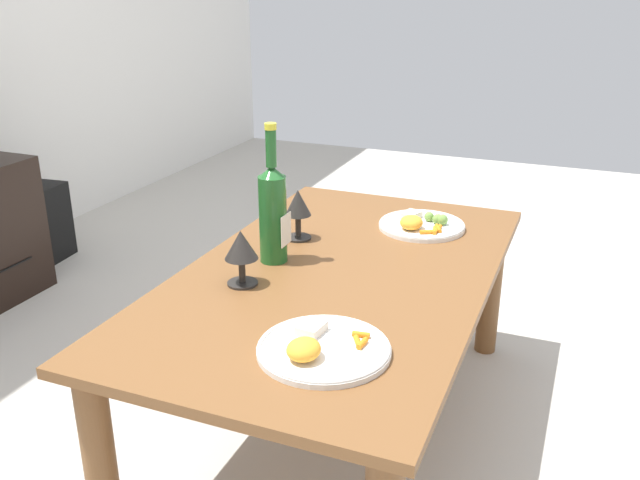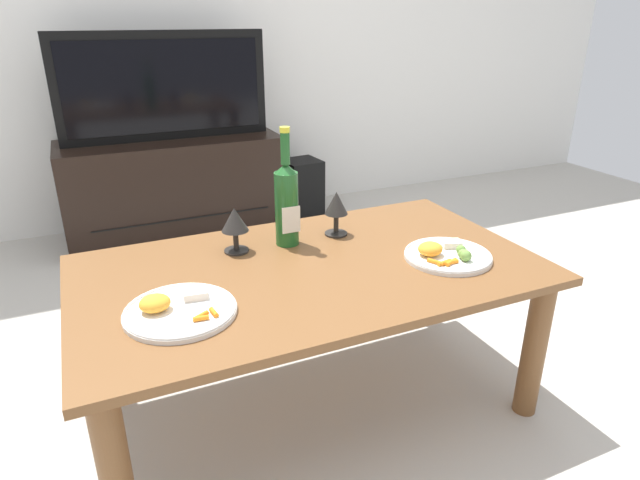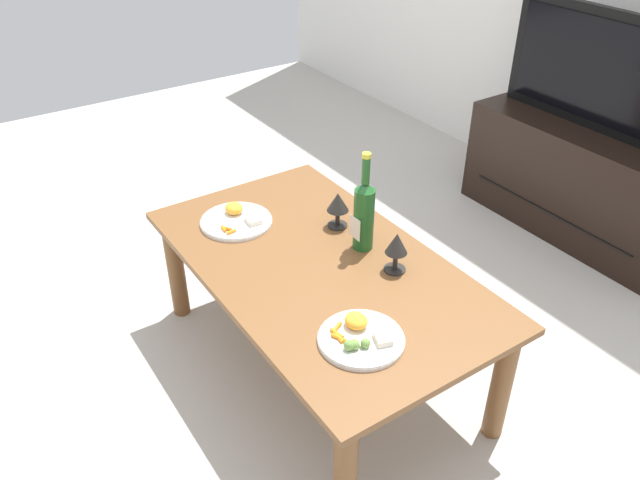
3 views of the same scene
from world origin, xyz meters
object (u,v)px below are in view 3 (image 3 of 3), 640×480
(dinner_plate_right, at_px, (360,337))
(tv_stand, at_px, (583,180))
(wine_bottle, at_px, (365,213))
(goblet_right, at_px, (396,246))
(goblet_left, at_px, (338,204))
(tv_screen, at_px, (610,73))
(dining_table, at_px, (320,281))
(dinner_plate_left, at_px, (236,220))

(dinner_plate_right, bearing_deg, tv_stand, 105.85)
(wine_bottle, relative_size, dinner_plate_right, 1.43)
(tv_stand, distance_m, goblet_right, 1.52)
(goblet_left, relative_size, dinner_plate_right, 0.55)
(tv_screen, height_order, wine_bottle, tv_screen)
(tv_screen, height_order, goblet_right, tv_screen)
(tv_screen, bearing_deg, tv_stand, 90.00)
(dining_table, height_order, wine_bottle, wine_bottle)
(goblet_right, bearing_deg, tv_screen, 101.05)
(goblet_right, distance_m, dinner_plate_right, 0.39)
(tv_stand, bearing_deg, dinner_plate_right, -74.15)
(goblet_left, relative_size, goblet_right, 0.96)
(tv_stand, xyz_separation_m, tv_screen, (0.00, -0.00, 0.54))
(tv_screen, bearing_deg, dinner_plate_left, -99.37)
(dining_table, distance_m, tv_screen, 1.70)
(goblet_left, distance_m, dinner_plate_left, 0.39)
(tv_screen, bearing_deg, dining_table, -86.18)
(tv_screen, height_order, dinner_plate_right, tv_screen)
(goblet_left, distance_m, goblet_right, 0.34)
(dinner_plate_left, bearing_deg, dining_table, 16.09)
(wine_bottle, xyz_separation_m, dinner_plate_left, (-0.40, -0.30, -0.13))
(wine_bottle, bearing_deg, goblet_left, 177.97)
(tv_stand, distance_m, goblet_left, 1.49)
(dinner_plate_left, bearing_deg, tv_screen, 80.63)
(goblet_left, distance_m, dinner_plate_right, 0.64)
(goblet_left, bearing_deg, tv_screen, 87.80)
(tv_screen, xyz_separation_m, dinner_plate_left, (-0.29, -1.76, -0.32))
(goblet_right, xyz_separation_m, dinner_plate_right, (0.22, -0.31, -0.09))
(wine_bottle, distance_m, dinner_plate_right, 0.51)
(dining_table, distance_m, goblet_right, 0.31)
(tv_stand, relative_size, dinner_plate_left, 4.23)
(tv_screen, distance_m, dinner_plate_left, 1.81)
(goblet_right, bearing_deg, wine_bottle, -177.97)
(tv_screen, bearing_deg, wine_bottle, -85.53)
(tv_stand, distance_m, dinner_plate_right, 1.85)
(dinner_plate_left, bearing_deg, tv_stand, 80.64)
(tv_screen, xyz_separation_m, dinner_plate_right, (0.50, -1.76, -0.32))
(dinner_plate_left, xyz_separation_m, dinner_plate_right, (0.79, -0.00, 0.00))
(goblet_right, relative_size, dinner_plate_right, 0.57)
(dining_table, relative_size, tv_screen, 1.23)
(goblet_right, bearing_deg, dinner_plate_right, -54.89)
(dinner_plate_left, bearing_deg, dinner_plate_right, -0.24)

